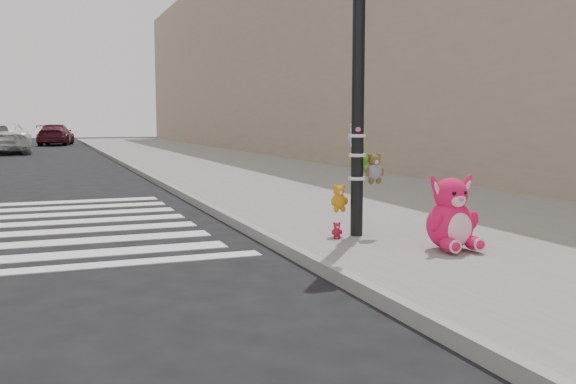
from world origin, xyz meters
name	(u,v)px	position (x,y,z in m)	size (l,w,h in m)	color
ground	(190,302)	(0.00, 0.00, 0.00)	(120.00, 120.00, 0.00)	black
sidewalk_near	(296,180)	(5.00, 10.00, 0.07)	(7.00, 80.00, 0.14)	slate
curb_edge	(164,185)	(1.55, 10.00, 0.07)	(0.12, 80.00, 0.15)	gray
bld_near	(329,42)	(10.50, 20.00, 5.00)	(5.00, 60.00, 10.00)	tan
signal_pole	(359,109)	(2.62, 1.82, 1.78)	(0.68, 0.50, 4.00)	black
pink_bunny	(451,219)	(3.20, 0.57, 0.50)	(0.63, 0.65, 0.89)	#F11458
red_teddy	(337,230)	(2.26, 1.68, 0.25)	(0.15, 0.10, 0.21)	#B41233
car_white_near	(4,138)	(-2.96, 29.36, 0.76)	(2.52, 5.47, 1.52)	white
car_maroon_near	(56,135)	(-0.34, 39.92, 0.69)	(1.93, 4.75, 1.38)	#531725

